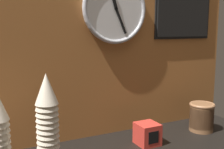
# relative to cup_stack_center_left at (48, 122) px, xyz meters

# --- Properties ---
(wall_tiled_back) EXTENTS (1.60, 0.03, 1.05)m
(wall_tiled_back) POSITION_rel_cup_stack_center_left_xyz_m (0.28, 0.24, 0.34)
(wall_tiled_back) COLOR #A3602D
(wall_tiled_back) RESTS_ON ground_plane
(cup_stack_center_left) EXTENTS (0.09, 0.09, 0.37)m
(cup_stack_center_left) POSITION_rel_cup_stack_center_left_xyz_m (0.00, 0.00, 0.00)
(cup_stack_center_left) COLOR beige
(cup_stack_center_left) RESTS_ON ground_plane
(bowl_stack_far_right) EXTENTS (0.13, 0.13, 0.15)m
(bowl_stack_far_right) POSITION_rel_cup_stack_center_left_xyz_m (0.81, 0.04, -0.11)
(bowl_stack_far_right) COLOR brown
(bowl_stack_far_right) RESTS_ON ground_plane
(wall_clock) EXTENTS (0.33, 0.03, 0.33)m
(wall_clock) POSITION_rel_cup_stack_center_left_xyz_m (0.39, 0.20, 0.43)
(wall_clock) COLOR white
(napkin_dispenser) EXTENTS (0.10, 0.10, 0.10)m
(napkin_dispenser) POSITION_rel_cup_stack_center_left_xyz_m (0.46, 0.02, -0.13)
(napkin_dispenser) COLOR red
(napkin_dispenser) RESTS_ON ground_plane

